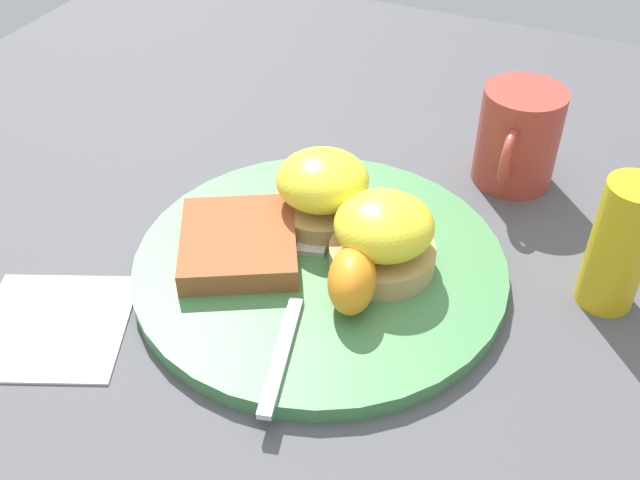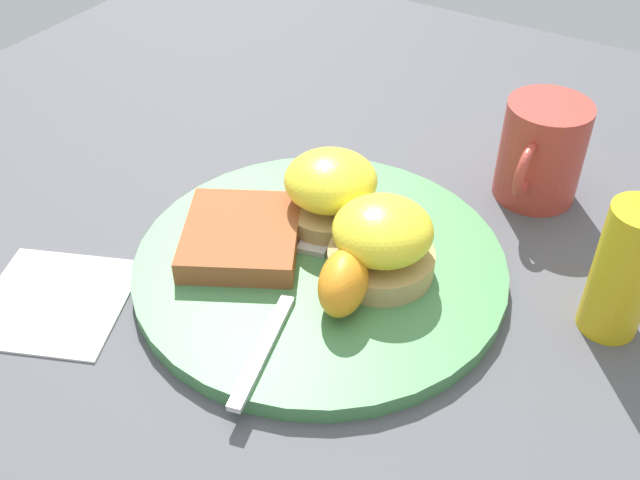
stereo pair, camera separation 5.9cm
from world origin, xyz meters
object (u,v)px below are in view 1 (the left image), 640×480
at_px(sandwich_benedict_left, 383,236).
at_px(sandwich_benedict_right, 322,191).
at_px(hashbrown_patty, 239,243).
at_px(cup, 518,137).
at_px(orange_wedge, 352,280).
at_px(condiment_bottle, 620,246).
at_px(fork, 299,293).

relative_size(sandwich_benedict_left, sandwich_benedict_right, 1.00).
distance_m(hashbrown_patty, cup, 0.28).
distance_m(orange_wedge, condiment_bottle, 0.20).
relative_size(sandwich_benedict_right, cup, 0.80).
xyz_separation_m(sandwich_benedict_right, condiment_bottle, (-0.01, 0.23, 0.01)).
bearing_deg(fork, cup, 155.35).
relative_size(sandwich_benedict_right, fork, 0.41).
bearing_deg(hashbrown_patty, cup, 140.44).
xyz_separation_m(sandwich_benedict_right, orange_wedge, (0.08, 0.06, -0.01)).
relative_size(sandwich_benedict_left, condiment_bottle, 0.77).
distance_m(sandwich_benedict_left, sandwich_benedict_right, 0.08).
relative_size(sandwich_benedict_right, orange_wedge, 1.40).
height_order(cup, condiment_bottle, condiment_bottle).
xyz_separation_m(sandwich_benedict_right, hashbrown_patty, (0.07, -0.04, -0.02)).
bearing_deg(cup, orange_wedge, -17.19).
xyz_separation_m(cup, condiment_bottle, (0.13, 0.10, 0.01)).
height_order(fork, cup, cup).
height_order(sandwich_benedict_right, condiment_bottle, condiment_bottle).
height_order(sandwich_benedict_left, fork, sandwich_benedict_left).
bearing_deg(condiment_bottle, cup, -142.30).
bearing_deg(fork, sandwich_benedict_right, -167.17).
height_order(sandwich_benedict_left, condiment_bottle, condiment_bottle).
bearing_deg(orange_wedge, fork, -75.14).
relative_size(fork, cup, 1.94).
relative_size(orange_wedge, fork, 0.30).
bearing_deg(hashbrown_patty, sandwich_benedict_right, 146.58).
height_order(hashbrown_patty, condiment_bottle, condiment_bottle).
height_order(sandwich_benedict_left, orange_wedge, sandwich_benedict_left).
distance_m(sandwich_benedict_right, fork, 0.10).
bearing_deg(cup, sandwich_benedict_left, -19.47).
distance_m(orange_wedge, fork, 0.04).
relative_size(orange_wedge, condiment_bottle, 0.55).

